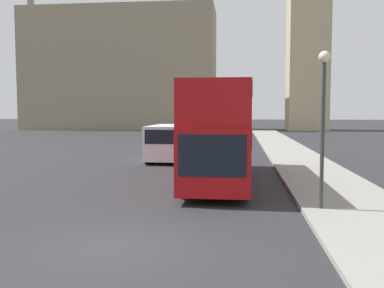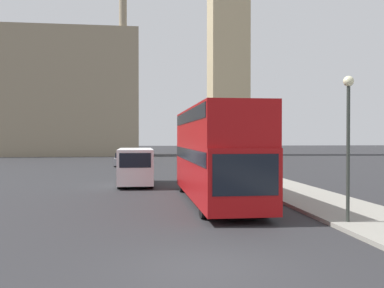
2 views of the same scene
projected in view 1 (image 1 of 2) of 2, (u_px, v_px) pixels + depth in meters
The scene contains 6 objects.
ground_plane at pixel (114, 246), 10.35m from camera, with size 300.00×300.00×0.00m, color #28282B.
building_block_distant at pixel (120, 70), 75.23m from camera, with size 33.22×10.20×25.42m.
red_double_decker_bus at pixel (220, 129), 19.71m from camera, with size 2.64×11.26×4.37m.
white_van at pixel (167, 142), 27.77m from camera, with size 2.14×5.60×2.31m.
street_lamp at pixel (323, 104), 13.41m from camera, with size 0.36×0.36×4.97m.
parked_sedan at pixel (183, 135), 46.48m from camera, with size 1.71×4.29×1.40m.
Camera 1 is at (3.00, -9.86, 3.27)m, focal length 40.00 mm.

